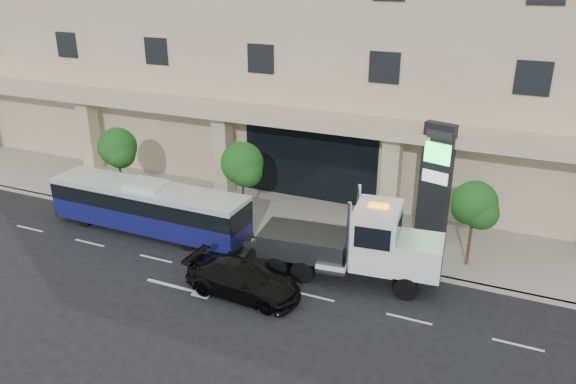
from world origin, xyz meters
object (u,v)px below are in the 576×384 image
Objects in this scene: city_bus at (149,206)px; tow_truck at (358,245)px; black_sedan at (243,279)px; signage_pylon at (435,182)px.

tow_truck is at bearing -0.96° from city_bus.
tow_truck is 1.79× the size of black_sedan.
tow_truck is at bearing -99.15° from signage_pylon.
city_bus is 11.19m from tow_truck.
signage_pylon is (2.27, 4.95, 1.50)m from tow_truck.
signage_pylon is at bearing 59.63° from tow_truck.
black_sedan is at bearing -24.63° from city_bus.
city_bus is at bearing 67.49° from black_sedan.
city_bus is 1.83× the size of signage_pylon.
signage_pylon reaches higher than black_sedan.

